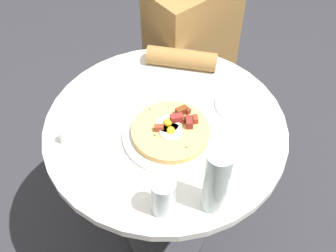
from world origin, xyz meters
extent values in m
plane|color=#2D2D33|center=(0.00, 0.00, 0.00)|extent=(6.00, 6.00, 0.00)
cylinder|color=silver|center=(0.00, 0.00, 0.74)|extent=(0.80, 0.80, 0.03)
cylinder|color=#333338|center=(0.00, 0.00, 0.36)|extent=(0.10, 0.10, 0.73)
cylinder|color=#333338|center=(0.00, 0.00, 0.01)|extent=(0.36, 0.36, 0.02)
cube|color=#2D2D33|center=(0.45, 0.37, 0.23)|extent=(0.32, 0.28, 0.45)
cube|color=olive|center=(0.45, 0.37, 0.69)|extent=(0.38, 0.22, 0.48)
cylinder|color=olive|center=(0.24, 0.19, 0.79)|extent=(0.22, 0.25, 0.07)
cylinder|color=silver|center=(-0.02, -0.05, 0.76)|extent=(0.31, 0.31, 0.01)
cylinder|color=tan|center=(-0.02, -0.05, 0.78)|extent=(0.25, 0.25, 0.02)
cylinder|color=white|center=(-0.01, -0.03, 0.80)|extent=(0.07, 0.07, 0.01)
sphere|color=yellow|center=(-0.01, -0.03, 0.80)|extent=(0.03, 0.03, 0.03)
cylinder|color=white|center=(-0.03, -0.06, 0.80)|extent=(0.07, 0.07, 0.01)
sphere|color=yellow|center=(-0.03, -0.06, 0.80)|extent=(0.03, 0.03, 0.03)
cube|color=brown|center=(0.05, -0.02, 0.81)|extent=(0.04, 0.03, 0.03)
cube|color=maroon|center=(0.02, -0.04, 0.81)|extent=(0.04, 0.04, 0.03)
cube|color=maroon|center=(0.03, -0.04, 0.80)|extent=(0.02, 0.03, 0.02)
cube|color=maroon|center=(0.06, -0.07, 0.80)|extent=(0.03, 0.03, 0.02)
cube|color=maroon|center=(0.04, -0.07, 0.81)|extent=(0.04, 0.04, 0.03)
cube|color=maroon|center=(0.07, -0.03, 0.80)|extent=(0.02, 0.03, 0.02)
cube|color=brown|center=(-0.05, -0.03, 0.80)|extent=(0.03, 0.03, 0.02)
cube|color=maroon|center=(0.03, -0.04, 0.80)|extent=(0.03, 0.03, 0.02)
cube|color=#387F2D|center=(-0.02, -0.06, 0.80)|extent=(0.01, 0.01, 0.00)
cube|color=#387F2D|center=(0.02, -0.03, 0.80)|extent=(0.00, 0.01, 0.00)
cube|color=#387F2D|center=(-0.07, -0.04, 0.80)|extent=(0.01, 0.01, 0.00)
cube|color=#387F2D|center=(-0.02, 0.06, 0.80)|extent=(0.01, 0.01, 0.00)
cube|color=#387F2D|center=(-0.01, 0.01, 0.80)|extent=(0.01, 0.01, 0.00)
cube|color=#387F2D|center=(-0.03, -0.14, 0.80)|extent=(0.01, 0.00, 0.00)
cylinder|color=white|center=(0.25, -0.09, 0.76)|extent=(0.16, 0.16, 0.01)
cube|color=white|center=(0.00, 0.23, 0.76)|extent=(0.20, 0.22, 0.00)
cube|color=silver|center=(0.02, 0.22, 0.77)|extent=(0.10, 0.16, 0.00)
cube|color=silver|center=(-0.02, 0.23, 0.77)|extent=(0.10, 0.16, 0.00)
cylinder|color=silver|center=(-0.20, -0.24, 0.82)|extent=(0.07, 0.07, 0.13)
cylinder|color=silver|center=(-0.08, -0.32, 0.87)|extent=(0.07, 0.07, 0.23)
cylinder|color=white|center=(-0.29, 0.15, 0.78)|extent=(0.03, 0.03, 0.05)
camera|label=1|loc=(-0.57, -0.71, 1.79)|focal=44.82mm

